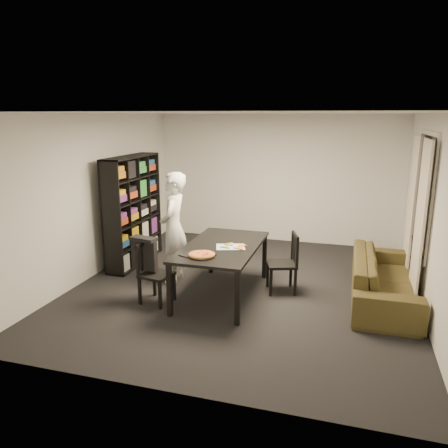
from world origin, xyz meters
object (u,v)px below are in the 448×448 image
(pepperoni_pizza, at_px, (202,254))
(baking_tray, at_px, (198,255))
(dining_table, at_px, (222,250))
(chair_left, at_px, (152,268))
(bookshelf, at_px, (133,210))
(sofa, at_px, (384,278))
(person, at_px, (174,228))
(chair_right, at_px, (288,259))

(pepperoni_pizza, bearing_deg, baking_tray, 160.44)
(dining_table, xyz_separation_m, chair_left, (-0.88, -0.49, -0.20))
(chair_left, bearing_deg, bookshelf, 46.27)
(dining_table, bearing_deg, sofa, 12.12)
(bookshelf, height_order, pepperoni_pizza, bookshelf)
(person, relative_size, pepperoni_pizza, 4.97)
(chair_right, bearing_deg, person, -105.98)
(bookshelf, xyz_separation_m, baking_tray, (1.74, -1.51, -0.18))
(chair_left, height_order, chair_right, chair_right)
(bookshelf, bearing_deg, chair_right, -11.40)
(bookshelf, relative_size, chair_right, 2.13)
(dining_table, height_order, chair_right, chair_right)
(person, distance_m, pepperoni_pizza, 1.19)
(chair_right, bearing_deg, pepperoni_pizza, -64.22)
(person, height_order, sofa, person)
(person, bearing_deg, baking_tray, 29.84)
(baking_tray, distance_m, sofa, 2.68)
(baking_tray, bearing_deg, dining_table, 71.61)
(sofa, bearing_deg, pepperoni_pizza, 113.89)
(chair_left, xyz_separation_m, baking_tray, (0.70, -0.05, 0.28))
(chair_right, bearing_deg, dining_table, -83.80)
(chair_left, height_order, sofa, chair_left)
(dining_table, height_order, pepperoni_pizza, pepperoni_pizza)
(dining_table, distance_m, chair_right, 1.00)
(sofa, bearing_deg, chair_right, 93.21)
(bookshelf, relative_size, pepperoni_pizza, 5.43)
(chair_right, distance_m, pepperoni_pizza, 1.42)
(chair_right, xyz_separation_m, baking_tray, (-1.07, -0.95, 0.26))
(chair_right, relative_size, baking_tray, 2.23)
(dining_table, relative_size, chair_left, 2.12)
(dining_table, height_order, sofa, dining_table)
(dining_table, bearing_deg, person, 159.48)
(baking_tray, bearing_deg, chair_right, 41.56)
(dining_table, relative_size, chair_right, 2.04)
(person, distance_m, sofa, 3.19)
(dining_table, bearing_deg, bookshelf, 153.08)
(pepperoni_pizza, bearing_deg, person, 130.94)
(chair_right, relative_size, person, 0.51)
(bookshelf, bearing_deg, baking_tray, -41.01)
(bookshelf, distance_m, dining_table, 2.17)
(bookshelf, relative_size, chair_left, 2.21)
(sofa, bearing_deg, dining_table, 102.12)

